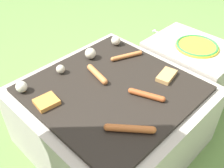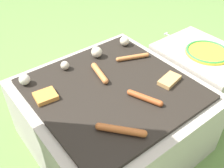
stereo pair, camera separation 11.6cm
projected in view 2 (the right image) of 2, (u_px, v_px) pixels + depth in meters
ground_plane at (112, 140)px, 1.41m from camera, size 14.00×14.00×0.00m
grill at (112, 116)px, 1.29m from camera, size 0.76×0.76×0.37m
side_ledge at (197, 79)px, 1.52m from camera, size 0.37×0.47×0.37m
sausage_mid_left at (145, 98)px, 1.10m from camera, size 0.08×0.16×0.03m
sausage_back_right at (121, 130)px, 0.97m from camera, size 0.14×0.16×0.03m
sausage_front_left at (100, 73)px, 1.24m from camera, size 0.06×0.16×0.03m
sausage_front_center at (133, 57)px, 1.35m from camera, size 0.17×0.08×0.02m
bread_slice_center at (169, 80)px, 1.20m from camera, size 0.12×0.08×0.02m
bread_slice_left at (46, 96)px, 1.12m from camera, size 0.10×0.09×0.02m
mushroom_row at (85, 57)px, 1.32m from camera, size 0.63×0.07×0.06m
plate_colorful at (208, 52)px, 1.39m from camera, size 0.23×0.23×0.02m
fork_utensil at (176, 39)px, 1.51m from camera, size 0.02×0.20×0.01m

